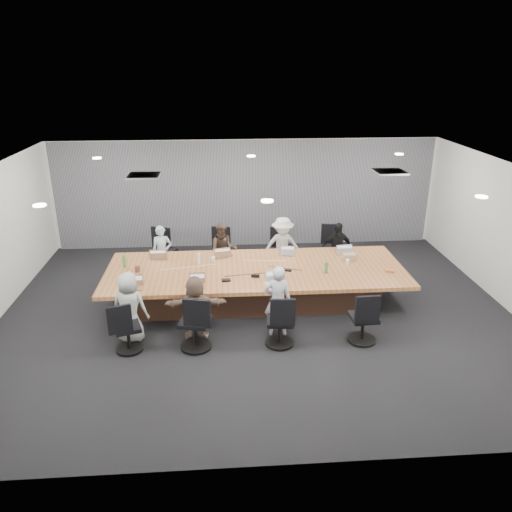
{
  "coord_description": "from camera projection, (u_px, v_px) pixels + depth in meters",
  "views": [
    {
      "loc": [
        -0.67,
        -8.74,
        4.67
      ],
      "look_at": [
        0.0,
        0.4,
        1.05
      ],
      "focal_mm": 35.0,
      "sensor_mm": 36.0,
      "label": 1
    }
  ],
  "objects": [
    {
      "name": "laptop_5",
      "position": [
        196.0,
        287.0,
        9.24
      ],
      "size": [
        0.32,
        0.23,
        0.02
      ],
      "primitive_type": "cube",
      "rotation": [
        0.0,
        0.0,
        0.09
      ],
      "color": "#8C6647",
      "rests_on": "conference_table"
    },
    {
      "name": "laptop_0",
      "position": [
        159.0,
        256.0,
        10.66
      ],
      "size": [
        0.36,
        0.25,
        0.02
      ],
      "primitive_type": "cube",
      "rotation": [
        0.0,
        0.0,
        3.13
      ],
      "color": "#8C6647",
      "rests_on": "conference_table"
    },
    {
      "name": "cup_white_near",
      "position": [
        347.0,
        262.0,
        10.27
      ],
      "size": [
        0.1,
        0.1,
        0.1
      ],
      "primitive_type": "cylinder",
      "rotation": [
        0.0,
        0.0,
        -0.18
      ],
      "color": "white",
      "rests_on": "conference_table"
    },
    {
      "name": "laptop_3",
      "position": [
        343.0,
        251.0,
        10.94
      ],
      "size": [
        0.36,
        0.26,
        0.02
      ],
      "primitive_type": "cube",
      "rotation": [
        0.0,
        0.0,
        3.21
      ],
      "color": "#B2B2B7",
      "rests_on": "conference_table"
    },
    {
      "name": "laptop_1",
      "position": [
        224.0,
        255.0,
        10.76
      ],
      "size": [
        0.4,
        0.31,
        0.02
      ],
      "primitive_type": "cube",
      "rotation": [
        0.0,
        0.0,
        3.32
      ],
      "color": "#8C6647",
      "rests_on": "conference_table"
    },
    {
      "name": "laptop_4",
      "position": [
        134.0,
        289.0,
        9.16
      ],
      "size": [
        0.3,
        0.22,
        0.02
      ],
      "primitive_type": "cube",
      "rotation": [
        0.0,
        0.0,
        0.09
      ],
      "color": "#8C6647",
      "rests_on": "conference_table"
    },
    {
      "name": "bottle_green_left",
      "position": [
        124.0,
        261.0,
        10.1
      ],
      "size": [
        0.09,
        0.09,
        0.25
      ],
      "primitive_type": "cylinder",
      "rotation": [
        0.0,
        0.0,
        -0.42
      ],
      "color": "#347A37",
      "rests_on": "conference_table"
    },
    {
      "name": "conference_table",
      "position": [
        256.0,
        284.0,
        10.19
      ],
      "size": [
        6.0,
        2.2,
        0.74
      ],
      "color": "#492C20",
      "rests_on": "ground"
    },
    {
      "name": "snack_packet",
      "position": [
        390.0,
        271.0,
        9.9
      ],
      "size": [
        0.2,
        0.17,
        0.04
      ],
      "primitive_type": "cube",
      "rotation": [
        0.0,
        0.0,
        -0.45
      ],
      "color": "#C14F2E",
      "rests_on": "conference_table"
    },
    {
      "name": "curtain",
      "position": [
        246.0,
        194.0,
        12.99
      ],
      "size": [
        9.8,
        0.04,
        2.8
      ],
      "primitive_type": "cube",
      "color": "gray",
      "rests_on": "ground"
    },
    {
      "name": "person_2",
      "position": [
        282.0,
        247.0,
        11.38
      ],
      "size": [
        0.91,
        0.55,
        1.38
      ],
      "primitive_type": "imported",
      "rotation": [
        0.0,
        0.0,
        6.32
      ],
      "color": "#BABABA",
      "rests_on": "ground"
    },
    {
      "name": "person_1",
      "position": [
        223.0,
        250.0,
        11.31
      ],
      "size": [
        0.64,
        0.5,
        1.27
      ],
      "primitive_type": "imported",
      "rotation": [
        0.0,
        0.0,
        6.32
      ],
      "color": "#403027",
      "rests_on": "ground"
    },
    {
      "name": "chair_3",
      "position": [
        333.0,
        251.0,
        11.89
      ],
      "size": [
        0.64,
        0.64,
        0.83
      ],
      "primitive_type": null,
      "rotation": [
        0.0,
        0.0,
        2.99
      ],
      "color": "black",
      "rests_on": "ground"
    },
    {
      "name": "bottle_clear",
      "position": [
        199.0,
        259.0,
        10.25
      ],
      "size": [
        0.08,
        0.08,
        0.23
      ],
      "primitive_type": "cylinder",
      "rotation": [
        0.0,
        0.0,
        -0.2
      ],
      "color": "silver",
      "rests_on": "conference_table"
    },
    {
      "name": "mic_right",
      "position": [
        288.0,
        270.0,
        9.95
      ],
      "size": [
        0.16,
        0.13,
        0.03
      ],
      "primitive_type": "cube",
      "rotation": [
        0.0,
        0.0,
        -0.36
      ],
      "color": "black",
      "rests_on": "conference_table"
    },
    {
      "name": "chair_7",
      "position": [
        363.0,
        321.0,
        8.73
      ],
      "size": [
        0.56,
        0.56,
        0.79
      ],
      "primitive_type": null,
      "rotation": [
        0.0,
        0.0,
        0.06
      ],
      "color": "black",
      "rests_on": "ground"
    },
    {
      "name": "person_3",
      "position": [
        337.0,
        248.0,
        11.5
      ],
      "size": [
        0.72,
        0.3,
        1.23
      ],
      "primitive_type": "imported",
      "rotation": [
        0.0,
        0.0,
        6.28
      ],
      "color": "black",
      "rests_on": "ground"
    },
    {
      "name": "laptop_6",
      "position": [
        274.0,
        284.0,
        9.34
      ],
      "size": [
        0.37,
        0.27,
        0.02
      ],
      "primitive_type": "cube",
      "rotation": [
        0.0,
        0.0,
        0.11
      ],
      "color": "#B2B2B7",
      "rests_on": "conference_table"
    },
    {
      "name": "canvas_bag",
      "position": [
        349.0,
        257.0,
        10.46
      ],
      "size": [
        0.27,
        0.18,
        0.14
      ],
      "primitive_type": "cube",
      "rotation": [
        0.0,
        0.0,
        0.06
      ],
      "color": "tan",
      "rests_on": "conference_table"
    },
    {
      "name": "stapler",
      "position": [
        255.0,
        276.0,
        9.64
      ],
      "size": [
        0.17,
        0.07,
        0.06
      ],
      "primitive_type": "cube",
      "rotation": [
        0.0,
        0.0,
        -0.19
      ],
      "color": "black",
      "rests_on": "conference_table"
    },
    {
      "name": "chair_4",
      "position": [
        128.0,
        331.0,
        8.47
      ],
      "size": [
        0.62,
        0.62,
        0.73
      ],
      "primitive_type": null,
      "rotation": [
        0.0,
        0.0,
        0.3
      ],
      "color": "black",
      "rests_on": "ground"
    },
    {
      "name": "wall_front",
      "position": [
        285.0,
        369.0,
        5.65
      ],
      "size": [
        10.0,
        0.0,
        2.8
      ],
      "primitive_type": "cube",
      "rotation": [
        -1.57,
        0.0,
        0.0
      ],
      "color": "silver",
      "rests_on": "ground"
    },
    {
      "name": "person_0",
      "position": [
        162.0,
        253.0,
        11.22
      ],
      "size": [
        0.47,
        0.33,
        1.24
      ],
      "primitive_type": "imported",
      "rotation": [
        0.0,
        0.0,
        6.36
      ],
      "color": "#9FB9C4",
      "rests_on": "ground"
    },
    {
      "name": "person_5",
      "position": [
        196.0,
        308.0,
        8.78
      ],
      "size": [
        1.11,
        0.37,
        1.19
      ],
      "primitive_type": "imported",
      "rotation": [
        0.0,
        0.0,
        3.16
      ],
      "color": "brown",
      "rests_on": "ground"
    },
    {
      "name": "person_4",
      "position": [
        130.0,
        307.0,
        8.69
      ],
      "size": [
        0.71,
        0.55,
        1.29
      ],
      "primitive_type": "imported",
      "rotation": [
        0.0,
        0.0,
        2.91
      ],
      "color": "#A3A8A4",
      "rests_on": "ground"
    },
    {
      "name": "laptop_2",
      "position": [
        286.0,
        253.0,
        10.85
      ],
      "size": [
        0.32,
        0.24,
        0.02
      ],
      "primitive_type": "cube",
      "rotation": [
        0.0,
        0.0,
        3.0
      ],
      "color": "#B2B2B7",
      "rests_on": "conference_table"
    },
    {
      "name": "floor",
      "position": [
        257.0,
        313.0,
        9.87
      ],
      "size": [
        10.0,
        8.0,
        0.0
      ],
      "primitive_type": "cube",
      "color": "black",
      "rests_on": "ground"
    },
    {
      "name": "mic_left",
      "position": [
        226.0,
        280.0,
        9.49
      ],
      "size": [
        0.17,
        0.12,
        0.03
      ],
      "primitive_type": "cube",
      "rotation": [
        0.0,
        0.0,
        0.09
      ],
      "color": "black",
      "rests_on": "conference_table"
    },
    {
      "name": "ceiling",
      "position": [
        258.0,
        173.0,
        8.84
      ],
      "size": [
        10.0,
        8.0,
        0.0
      ],
      "primitive_type": "cube",
      "color": "white",
      "rests_on": "wall_back"
    },
    {
      "name": "chair_5",
      "position": [
        195.0,
        326.0,
        8.52
      ],
      "size": [
        0.7,
        0.7,
        0.86
      ],
      "primitive_type": null,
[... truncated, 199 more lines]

